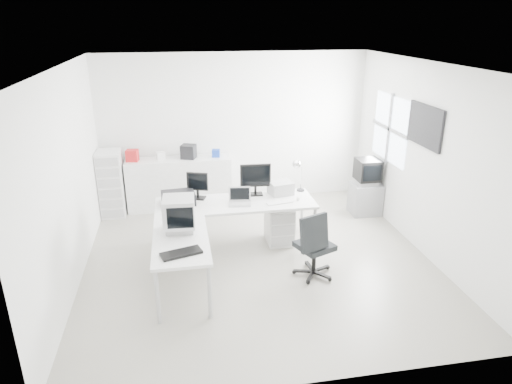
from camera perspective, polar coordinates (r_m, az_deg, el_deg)
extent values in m
cube|color=#B9B4A6|center=(6.85, 0.30, -8.42)|extent=(5.00, 5.00, 0.01)
cube|color=white|center=(5.99, 0.35, 15.57)|extent=(5.00, 5.00, 0.01)
cube|color=silver|center=(8.66, -2.69, 7.88)|extent=(5.00, 0.02, 2.80)
cube|color=silver|center=(6.35, -22.47, 1.31)|extent=(0.02, 5.00, 2.80)
cube|color=silver|center=(7.15, 20.48, 3.69)|extent=(0.02, 5.00, 2.80)
cube|color=silver|center=(7.25, 2.94, -4.04)|extent=(0.40, 0.50, 0.60)
cube|color=black|center=(6.92, -9.68, -0.75)|extent=(0.52, 0.42, 0.17)
cube|color=silver|center=(6.88, 2.97, -1.31)|extent=(0.42, 0.20, 0.02)
sphere|color=silver|center=(6.99, 5.28, -0.83)|extent=(0.06, 0.06, 0.06)
cube|color=#A2A2A2|center=(7.20, 3.10, 0.52)|extent=(0.40, 0.37, 0.20)
cube|color=black|center=(5.50, -9.33, -7.55)|extent=(0.52, 0.32, 0.03)
cube|color=gray|center=(8.51, 13.48, -0.81)|extent=(0.52, 0.43, 0.57)
cube|color=silver|center=(8.61, -9.55, 1.09)|extent=(1.90, 0.48, 0.95)
cube|color=red|center=(8.47, -15.21, 4.42)|extent=(0.23, 0.21, 0.20)
cube|color=silver|center=(8.45, -11.81, 4.45)|extent=(0.16, 0.15, 0.14)
cube|color=black|center=(8.43, -8.43, 5.02)|extent=(0.31, 0.30, 0.25)
cube|color=#1739A4|center=(8.47, -5.03, 4.86)|extent=(0.16, 0.15, 0.14)
cylinder|color=silver|center=(8.54, -17.20, 4.40)|extent=(0.07, 0.07, 0.22)
cube|color=silver|center=(8.52, -17.61, 1.00)|extent=(0.42, 0.50, 1.19)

